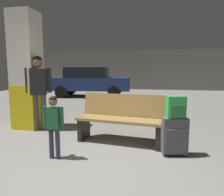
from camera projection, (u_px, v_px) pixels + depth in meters
The scene contains 9 objects.
ground_plane at pixel (122, 115), 6.42m from camera, with size 18.00×18.00×0.10m, color gray.
garage_back_wall at pixel (140, 70), 14.86m from camera, with size 18.00×0.12×2.80m, color slate.
structural_pillar at pixel (27, 71), 4.73m from camera, with size 0.57×0.57×2.65m.
bench at pixel (120, 119), 3.84m from camera, with size 1.66×0.74×0.89m.
suitcase at pixel (175, 136), 3.22m from camera, with size 0.41×0.29×0.60m.
backpack_bright at pixel (176, 107), 3.16m from camera, with size 0.31×0.25×0.34m.
child at pixel (54, 121), 3.07m from camera, with size 0.32×0.20×0.96m.
adult at pixel (39, 85), 4.54m from camera, with size 0.54×0.29×1.65m.
parked_car_far at pixel (90, 81), 10.71m from camera, with size 4.24×2.09×1.51m.
Camera 1 is at (0.88, -2.24, 1.32)m, focal length 33.06 mm.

